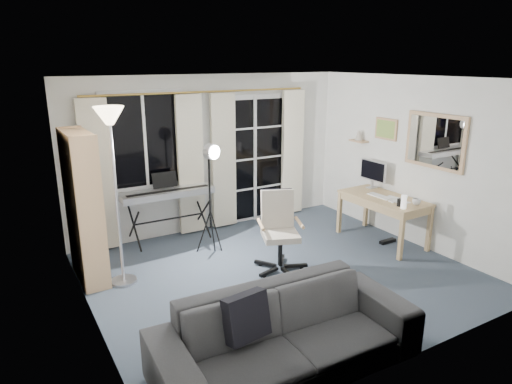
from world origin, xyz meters
TOP-DOWN VIEW (x-y plane):
  - floor at (0.00, 0.00)m, footprint 4.50×4.00m
  - window at (-1.05, 1.97)m, footprint 1.20×0.08m
  - french_door at (0.75, 1.97)m, footprint 1.32×0.09m
  - curtains at (-0.14, 1.88)m, footprint 3.60×0.07m
  - bookshelf at (-2.12, 1.09)m, footprint 0.31×0.86m
  - torchiere_lamp at (-1.77, 0.77)m, footprint 0.42×0.42m
  - keyboard_piano at (-0.84, 1.70)m, footprint 1.35×0.67m
  - studio_light at (-0.44, 1.05)m, footprint 0.35×0.36m
  - office_chair at (0.09, 0.21)m, footprint 0.70×0.71m
  - desk at (1.88, 0.15)m, footprint 0.68×1.30m
  - monitor at (2.08, 0.60)m, footprint 0.17×0.50m
  - desk_clutter at (1.82, -0.07)m, footprint 0.39×0.79m
  - mug at (1.98, -0.35)m, footprint 0.12×0.09m
  - wall_mirror at (2.22, -0.35)m, footprint 0.04×0.94m
  - framed_print at (2.23, 0.55)m, footprint 0.03×0.42m
  - wall_shelf at (2.16, 1.05)m, footprint 0.16×0.30m
  - sofa at (-0.96, -1.55)m, footprint 2.35×0.78m

SIDE VIEW (x-z plane):
  - floor at x=0.00m, z-range -0.02..0.00m
  - sofa at x=-0.96m, z-range 0.00..0.91m
  - desk_clutter at x=1.82m, z-range 0.10..0.98m
  - office_chair at x=0.09m, z-range 0.09..1.10m
  - desk at x=1.88m, z-range 0.26..0.95m
  - keyboard_piano at x=-0.84m, z-range 0.25..1.23m
  - mug at x=1.98m, z-range 0.69..0.80m
  - bookshelf at x=-2.12m, z-range -0.05..1.78m
  - monitor at x=2.08m, z-range 0.73..1.17m
  - french_door at x=0.75m, z-range -0.03..2.08m
  - curtains at x=-0.14m, z-range 0.03..2.16m
  - studio_light at x=-0.44m, z-range 0.47..2.04m
  - wall_shelf at x=2.16m, z-range 1.32..1.50m
  - window at x=-1.05m, z-range 0.80..2.20m
  - wall_mirror at x=2.22m, z-range 1.18..1.92m
  - framed_print at x=2.23m, z-range 1.44..1.76m
  - torchiere_lamp at x=-1.77m, z-range 0.64..2.76m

